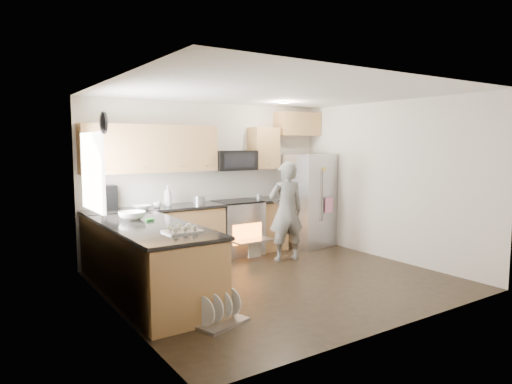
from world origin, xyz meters
TOP-DOWN VIEW (x-y plane):
  - ground at (0.00, 0.00)m, footprint 4.50×4.50m
  - room_shell at (-0.04, 0.02)m, footprint 4.54×4.04m
  - back_cabinet_run at (-0.59, 1.75)m, footprint 4.45×0.64m
  - peninsula at (-1.75, 0.25)m, footprint 0.96×2.36m
  - stove_range at (0.35, 1.69)m, footprint 0.76×0.97m
  - refrigerator at (1.77, 1.45)m, footprint 0.94×0.79m
  - person at (0.78, 0.86)m, footprint 0.67×0.52m
  - dish_rack at (-1.45, -0.87)m, footprint 0.66×0.58m

SIDE VIEW (x-z plane):
  - ground at x=0.00m, z-range 0.00..0.00m
  - dish_rack at x=-1.45m, z-range -0.08..0.26m
  - peninsula at x=-1.75m, z-range -0.05..0.98m
  - stove_range at x=0.35m, z-range -0.22..1.57m
  - person at x=0.78m, z-range 0.00..1.62m
  - refrigerator at x=1.77m, z-range 0.00..1.72m
  - back_cabinet_run at x=-0.59m, z-range -0.29..2.21m
  - room_shell at x=-0.04m, z-range 0.36..2.98m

